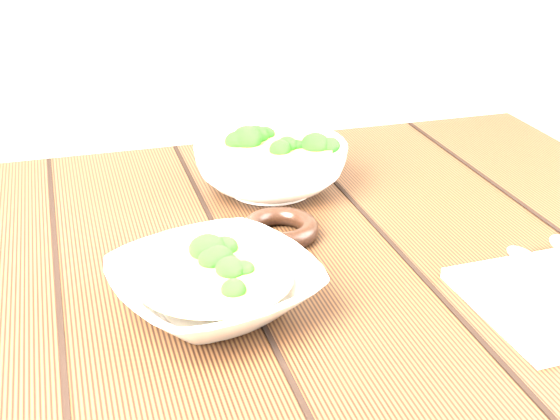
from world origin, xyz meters
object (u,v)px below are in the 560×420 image
object	(u,v)px
table	(248,338)
trivet	(280,229)
soup_bowl_front	(214,286)
soup_bowl_back	(271,165)

from	to	relation	value
table	trivet	bearing A→B (deg)	32.30
soup_bowl_front	soup_bowl_back	bearing A→B (deg)	63.64
table	trivet	distance (m)	0.15
table	trivet	xyz separation A→B (m)	(0.05, 0.03, 0.13)
soup_bowl_front	trivet	distance (m)	0.18
table	soup_bowl_front	size ratio (longest dim) A/B	4.60
table	soup_bowl_back	world-z (taller)	soup_bowl_back
table	trivet	world-z (taller)	trivet
table	soup_bowl_back	size ratio (longest dim) A/B	4.26
soup_bowl_back	trivet	world-z (taller)	soup_bowl_back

